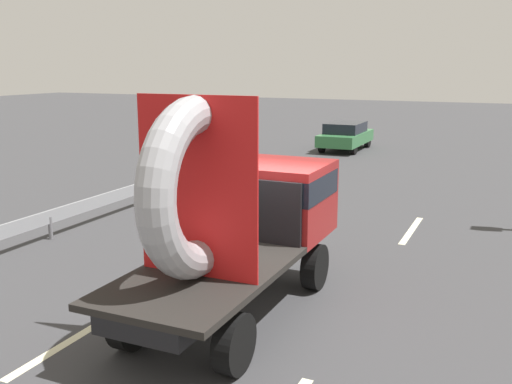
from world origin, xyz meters
TOP-DOWN VIEW (x-y plane):
  - ground_plane at (0.00, 0.00)m, footprint 120.00×120.00m
  - flatbed_truck at (0.02, -0.29)m, footprint 2.02×5.27m
  - distant_sedan at (-3.62, 18.81)m, footprint 1.78×4.15m
  - guardrail at (-5.89, 3.16)m, footprint 0.10×14.42m
  - lane_dash_left_near at (-1.80, -2.79)m, footprint 0.16×2.11m
  - lane_dash_left_far at (-1.80, 5.22)m, footprint 0.16×2.78m
  - lane_dash_right_far at (1.84, 5.71)m, footprint 0.16×2.65m

SIDE VIEW (x-z plane):
  - ground_plane at x=0.00m, z-range 0.00..0.00m
  - lane_dash_left_near at x=-1.80m, z-range 0.00..0.01m
  - lane_dash_left_far at x=-1.80m, z-range 0.00..0.01m
  - lane_dash_right_far at x=1.84m, z-range 0.00..0.01m
  - guardrail at x=-5.89m, z-range 0.17..0.88m
  - distant_sedan at x=-3.62m, z-range 0.05..1.40m
  - flatbed_truck at x=0.02m, z-range -0.16..3.52m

